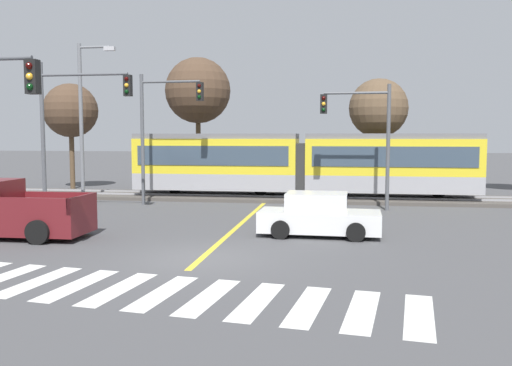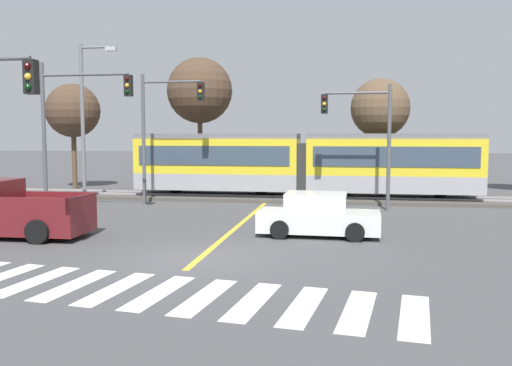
{
  "view_description": "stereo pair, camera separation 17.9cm",
  "coord_description": "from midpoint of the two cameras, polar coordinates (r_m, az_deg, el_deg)",
  "views": [
    {
      "loc": [
        3.89,
        -14.8,
        3.51
      ],
      "look_at": [
        0.54,
        6.64,
        1.6
      ],
      "focal_mm": 38.0,
      "sensor_mm": 36.0,
      "label": 1
    },
    {
      "loc": [
        4.07,
        -14.77,
        3.51
      ],
      "look_at": [
        0.54,
        6.64,
        1.6
      ],
      "focal_mm": 38.0,
      "sensor_mm": 36.0,
      "label": 2
    }
  ],
  "objects": [
    {
      "name": "ground_plane",
      "position": [
        15.71,
        -5.62,
        -7.9
      ],
      "size": [
        200.0,
        200.0,
        0.0
      ],
      "primitive_type": "plane",
      "color": "#474749"
    },
    {
      "name": "track_bed",
      "position": [
        30.01,
        1.67,
        -1.52
      ],
      "size": [
        120.0,
        4.0,
        0.18
      ],
      "primitive_type": "cube",
      "color": "#4C4742",
      "rests_on": "ground"
    },
    {
      "name": "rail_near",
      "position": [
        29.28,
        1.48,
        -1.4
      ],
      "size": [
        120.0,
        0.08,
        0.1
      ],
      "primitive_type": "cube",
      "color": "#939399",
      "rests_on": "track_bed"
    },
    {
      "name": "rail_far",
      "position": [
        30.7,
        1.85,
        -1.11
      ],
      "size": [
        120.0,
        0.08,
        0.1
      ],
      "primitive_type": "cube",
      "color": "#939399",
      "rests_on": "track_bed"
    },
    {
      "name": "light_rail_tram",
      "position": [
        29.65,
        5.15,
        2.18
      ],
      "size": [
        18.5,
        2.64,
        3.43
      ],
      "color": "#9E9EA3",
      "rests_on": "track_bed"
    },
    {
      "name": "crosswalk_stripe_2",
      "position": [
        14.28,
        -21.84,
        -9.55
      ],
      "size": [
        0.92,
        2.85,
        0.01
      ],
      "primitive_type": "cube",
      "rotation": [
        0.0,
        0.0,
        -0.13
      ],
      "color": "silver",
      "rests_on": "ground"
    },
    {
      "name": "crosswalk_stripe_3",
      "position": [
        13.64,
        -18.18,
        -10.12
      ],
      "size": [
        0.92,
        2.85,
        0.01
      ],
      "primitive_type": "cube",
      "rotation": [
        0.0,
        0.0,
        -0.13
      ],
      "color": "silver",
      "rests_on": "ground"
    },
    {
      "name": "crosswalk_stripe_4",
      "position": [
        13.05,
        -14.15,
        -10.7
      ],
      "size": [
        0.92,
        2.85,
        0.01
      ],
      "primitive_type": "cube",
      "rotation": [
        0.0,
        0.0,
        -0.13
      ],
      "color": "silver",
      "rests_on": "ground"
    },
    {
      "name": "crosswalk_stripe_5",
      "position": [
        12.54,
        -9.75,
        -11.28
      ],
      "size": [
        0.92,
        2.85,
        0.01
      ],
      "primitive_type": "cube",
      "rotation": [
        0.0,
        0.0,
        -0.13
      ],
      "color": "silver",
      "rests_on": "ground"
    },
    {
      "name": "crosswalk_stripe_6",
      "position": [
        12.1,
        -4.98,
        -11.83
      ],
      "size": [
        0.92,
        2.85,
        0.01
      ],
      "primitive_type": "cube",
      "rotation": [
        0.0,
        0.0,
        -0.13
      ],
      "color": "silver",
      "rests_on": "ground"
    },
    {
      "name": "crosswalk_stripe_7",
      "position": [
        11.75,
        0.12,
        -12.32
      ],
      "size": [
        0.92,
        2.85,
        0.01
      ],
      "primitive_type": "cube",
      "rotation": [
        0.0,
        0.0,
        -0.13
      ],
      "color": "silver",
      "rests_on": "ground"
    },
    {
      "name": "crosswalk_stripe_8",
      "position": [
        11.5,
        5.51,
        -12.74
      ],
      "size": [
        0.92,
        2.85,
        0.01
      ],
      "primitive_type": "cube",
      "rotation": [
        0.0,
        0.0,
        -0.13
      ],
      "color": "silver",
      "rests_on": "ground"
    },
    {
      "name": "crosswalk_stripe_9",
      "position": [
        11.35,
        11.1,
        -13.06
      ],
      "size": [
        0.92,
        2.85,
        0.01
      ],
      "primitive_type": "cube",
      "rotation": [
        0.0,
        0.0,
        -0.13
      ],
      "color": "silver",
      "rests_on": "ground"
    },
    {
      "name": "crosswalk_stripe_10",
      "position": [
        11.3,
        16.81,
        -13.26
      ],
      "size": [
        0.92,
        2.85,
        0.01
      ],
      "primitive_type": "cube",
      "rotation": [
        0.0,
        0.0,
        -0.13
      ],
      "color": "silver",
      "rests_on": "ground"
    },
    {
      "name": "lane_centre_line",
      "position": [
        21.13,
        -1.64,
        -4.53
      ],
      "size": [
        0.2,
        14.18,
        0.01
      ],
      "primitive_type": "cube",
      "color": "gold",
      "rests_on": "ground"
    },
    {
      "name": "sedan_crossing",
      "position": [
        19.09,
        6.85,
        -3.47
      ],
      "size": [
        4.25,
        2.01,
        1.52
      ],
      "color": "silver",
      "rests_on": "ground"
    },
    {
      "name": "pickup_truck",
      "position": [
        20.58,
        -24.48,
        -2.87
      ],
      "size": [
        5.43,
        2.29,
        1.98
      ],
      "color": "maroon",
      "rests_on": "ground"
    },
    {
      "name": "traffic_light_far_left",
      "position": [
        27.6,
        -9.63,
        6.58
      ],
      "size": [
        3.25,
        0.38,
        6.55
      ],
      "color": "#515459",
      "rests_on": "ground"
    },
    {
      "name": "traffic_light_mid_left",
      "position": [
        25.19,
        -18.62,
        6.75
      ],
      "size": [
        4.25,
        0.38,
        6.7
      ],
      "color": "#515459",
      "rests_on": "ground"
    },
    {
      "name": "traffic_light_far_right",
      "position": [
        25.87,
        11.66,
        5.73
      ],
      "size": [
        3.25,
        0.38,
        5.88
      ],
      "color": "#515459",
      "rests_on": "ground"
    },
    {
      "name": "street_lamp_west",
      "position": [
        29.78,
        -17.31,
        7.04
      ],
      "size": [
        2.05,
        0.28,
        8.23
      ],
      "color": "slate",
      "rests_on": "ground"
    },
    {
      "name": "bare_tree_far_west",
      "position": [
        37.61,
        -18.58,
        7.2
      ],
      "size": [
        3.5,
        3.5,
        6.88
      ],
      "color": "brown",
      "rests_on": "ground"
    },
    {
      "name": "bare_tree_west",
      "position": [
        36.26,
        -5.81,
        9.62
      ],
      "size": [
        4.3,
        4.3,
        8.6
      ],
      "color": "brown",
      "rests_on": "ground"
    },
    {
      "name": "bare_tree_east",
      "position": [
        33.26,
        13.1,
        7.65
      ],
      "size": [
        3.49,
        3.49,
        6.88
      ],
      "color": "brown",
      "rests_on": "ground"
    }
  ]
}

